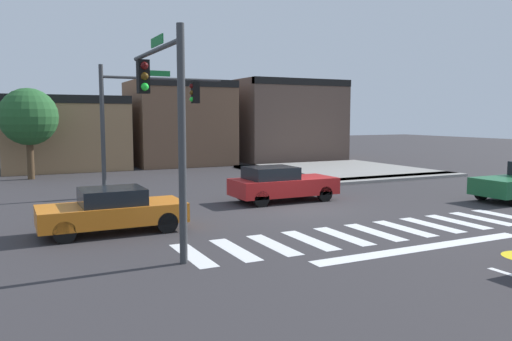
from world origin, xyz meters
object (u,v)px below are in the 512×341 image
at_px(traffic_signal_southwest, 162,101).
at_px(roadside_tree, 29,117).
at_px(car_red, 281,184).
at_px(car_orange, 112,210).
at_px(traffic_signal_northwest, 147,107).

xyz_separation_m(traffic_signal_southwest, roadside_tree, (-2.44, 17.50, -0.42)).
relative_size(traffic_signal_southwest, roadside_tree, 1.11).
xyz_separation_m(car_red, car_orange, (-7.14, -2.66, -0.05)).
relative_size(traffic_signal_northwest, traffic_signal_southwest, 1.02).
relative_size(traffic_signal_southwest, car_orange, 1.31).
xyz_separation_m(traffic_signal_southwest, car_red, (6.26, 5.07, -3.08)).
height_order(car_red, roadside_tree, roadside_tree).
bearing_deg(traffic_signal_southwest, car_red, -51.02).
distance_m(traffic_signal_northwest, traffic_signal_southwest, 9.51).
bearing_deg(car_red, car_orange, -159.57).
distance_m(traffic_signal_northwest, car_orange, 8.10).
bearing_deg(car_red, traffic_signal_southwest, -141.02).
xyz_separation_m(car_orange, roadside_tree, (-1.56, 15.09, 2.71)).
bearing_deg(car_red, traffic_signal_northwest, 135.37).
bearing_deg(traffic_signal_southwest, car_orange, 19.99).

